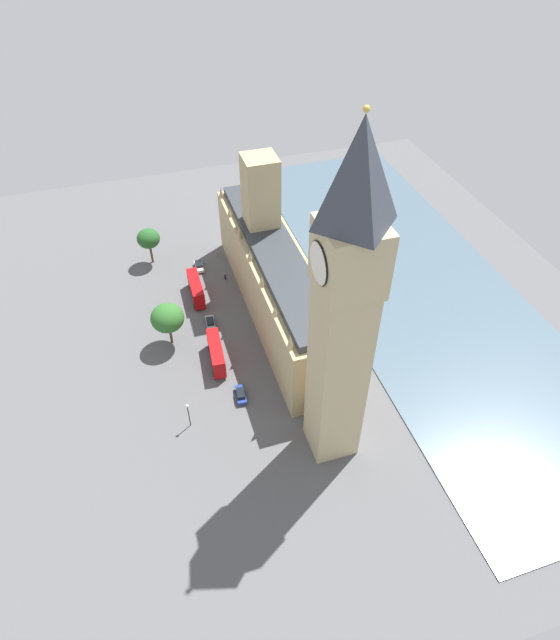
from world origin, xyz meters
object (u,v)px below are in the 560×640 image
at_px(car_white_leading, 199,266).
at_px(pedestrian_near_tower, 225,277).
at_px(car_silver_corner, 210,323).
at_px(street_lamp_opposite_hall, 188,411).
at_px(parliament_building, 274,276).
at_px(pedestrian_under_trees, 217,253).
at_px(clock_tower, 344,313).
at_px(plane_tree_kerbside, 148,239).
at_px(plane_tree_midblock, 167,318).
at_px(double_decker_bus_trailing, 196,289).
at_px(double_decker_bus_by_river_gate, 216,353).
at_px(car_blue_far_end, 241,394).

bearing_deg(car_white_leading, pedestrian_near_tower, 131.80).
xyz_separation_m(car_silver_corner, street_lamp_opposite_hall, (9.05, 25.20, 3.30)).
distance_m(parliament_building, pedestrian_under_trees, 26.77).
relative_size(clock_tower, plane_tree_kerbside, 6.35).
distance_m(car_white_leading, pedestrian_near_tower, 8.04).
bearing_deg(car_white_leading, plane_tree_kerbside, -30.48).
height_order(parliament_building, plane_tree_midblock, parliament_building).
distance_m(double_decker_bus_trailing, car_silver_corner, 10.64).
bearing_deg(pedestrian_near_tower, double_decker_bus_by_river_gate, 163.43).
xyz_separation_m(car_white_leading, double_decker_bus_by_river_gate, (2.55, 32.28, 1.75)).
xyz_separation_m(parliament_building, car_white_leading, (13.58, -19.81, -8.50)).
xyz_separation_m(car_silver_corner, plane_tree_kerbside, (9.10, -27.56, 6.11)).
relative_size(parliament_building, car_white_leading, 12.94).
bearing_deg(street_lamp_opposite_hall, parliament_building, -132.36).
height_order(pedestrian_near_tower, plane_tree_kerbside, plane_tree_kerbside).
bearing_deg(pedestrian_near_tower, plane_tree_midblock, 138.47).
distance_m(double_decker_bus_trailing, street_lamp_opposite_hall, 36.57).
xyz_separation_m(plane_tree_midblock, street_lamp_opposite_hall, (0.09, 22.50, -2.89)).
distance_m(parliament_building, double_decker_bus_trailing, 19.76).
xyz_separation_m(pedestrian_under_trees, street_lamp_opposite_hall, (16.02, 50.52, 3.47)).
relative_size(car_white_leading, street_lamp_opposite_hall, 0.76).
xyz_separation_m(parliament_building, plane_tree_midblock, (24.11, 4.05, -2.31)).
distance_m(clock_tower, plane_tree_kerbside, 71.91).
bearing_deg(parliament_building, street_lamp_opposite_hall, 47.64).
height_order(car_silver_corner, pedestrian_near_tower, car_silver_corner).
distance_m(car_white_leading, car_silver_corner, 21.21).
relative_size(parliament_building, plane_tree_kerbside, 6.24).
bearing_deg(car_white_leading, car_blue_far_end, 90.21).
relative_size(pedestrian_under_trees, street_lamp_opposite_hall, 0.27).
relative_size(car_blue_far_end, pedestrian_under_trees, 2.89).
bearing_deg(pedestrian_near_tower, car_blue_far_end, 171.63).
relative_size(parliament_building, car_blue_far_end, 12.68).
height_order(parliament_building, street_lamp_opposite_hall, parliament_building).
height_order(pedestrian_under_trees, plane_tree_kerbside, plane_tree_kerbside).
height_order(parliament_building, double_decker_bus_by_river_gate, parliament_building).
bearing_deg(plane_tree_midblock, pedestrian_under_trees, -119.61).
xyz_separation_m(clock_tower, car_blue_far_end, (12.74, -14.45, -30.11)).
xyz_separation_m(clock_tower, double_decker_bus_by_river_gate, (15.12, -25.00, -28.36)).
relative_size(car_silver_corner, pedestrian_near_tower, 2.73).
distance_m(pedestrian_near_tower, plane_tree_midblock, 24.68).
xyz_separation_m(double_decker_bus_by_river_gate, plane_tree_kerbside, (8.13, -38.68, 4.37)).
bearing_deg(clock_tower, car_silver_corner, -68.61).
distance_m(car_silver_corner, street_lamp_opposite_hall, 26.98).
xyz_separation_m(car_blue_far_end, plane_tree_midblock, (10.36, -18.96, 6.19)).
relative_size(pedestrian_under_trees, plane_tree_midblock, 0.16).
xyz_separation_m(car_white_leading, pedestrian_under_trees, (-5.39, -4.16, -0.17)).
height_order(clock_tower, plane_tree_midblock, clock_tower).
height_order(double_decker_bus_trailing, plane_tree_kerbside, plane_tree_kerbside).
height_order(double_decker_bus_trailing, plane_tree_midblock, plane_tree_midblock).
height_order(car_white_leading, car_silver_corner, same).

